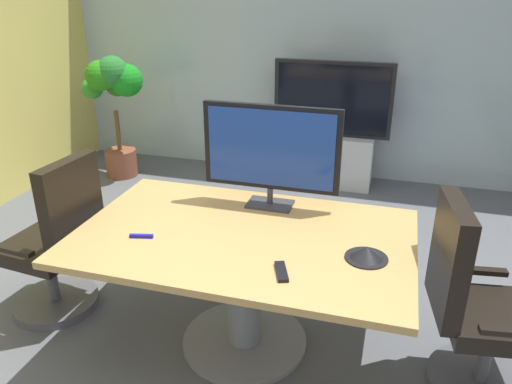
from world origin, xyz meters
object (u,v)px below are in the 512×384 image
Objects in this scene: potted_plant at (115,96)px; tv_monitor at (271,151)px; wall_display_unit at (330,145)px; remote_control at (281,272)px; conference_table at (244,264)px; office_chair_left at (58,250)px; office_chair_right at (474,317)px; conference_phone at (367,253)px.

tv_monitor is at bearing -40.29° from potted_plant.
wall_display_unit is 3.05m from remote_control.
conference_table is 1.25m from office_chair_left.
wall_display_unit is at bearing 14.90° from office_chair_right.
office_chair_left is at bearing 178.16° from conference_phone.
potted_plant is 3.56m from remote_control.
tv_monitor is at bearing 83.68° from conference_table.
remote_control is at bearing -48.06° from conference_table.
conference_phone is at bearing -78.20° from wall_display_unit.
office_chair_right is 6.41× the size of remote_control.
office_chair_left is 3.03m from wall_display_unit.
tv_monitor is at bearing 62.81° from office_chair_right.
office_chair_left is 4.95× the size of conference_phone.
remote_control is at bearing -71.34° from tv_monitor.
office_chair_left is 0.81× the size of potted_plant.
wall_display_unit is 7.71× the size of remote_control.
tv_monitor is 2.38m from wall_display_unit.
wall_display_unit reaches higher than conference_table.
potted_plant is at bearing -153.23° from office_chair_left.
remote_control is (0.25, -0.74, -0.35)m from tv_monitor.
wall_display_unit reaches higher than remote_control.
conference_phone is at bearing -39.74° from potted_plant.
potted_plant is at bearing -168.99° from wall_display_unit.
tv_monitor is at bearing 142.20° from conference_phone.
office_chair_left reaches higher than conference_phone.
potted_plant is at bearing 133.34° from conference_table.
remote_control is (0.20, -3.03, 0.32)m from wall_display_unit.
wall_display_unit reaches higher than office_chair_right.
tv_monitor is 0.86m from remote_control.
office_chair_right is (1.25, -0.00, -0.11)m from conference_table.
wall_display_unit reaches higher than conference_phone.
office_chair_left is 2.50m from office_chair_right.
tv_monitor is 2.87m from potted_plant.
potted_plant reaches higher than conference_phone.
conference_table is at bearing 81.76° from office_chair_right.
conference_phone is (-0.57, -0.08, 0.33)m from office_chair_right.
conference_phone is at bearing 93.70° from office_chair_left.
tv_monitor is (1.30, 0.43, 0.66)m from office_chair_left.
office_chair_right is 1.43m from tv_monitor.
tv_monitor reaches higher than potted_plant.
conference_table is at bearing -96.32° from tv_monitor.
conference_table is 1.71× the size of office_chair_right.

